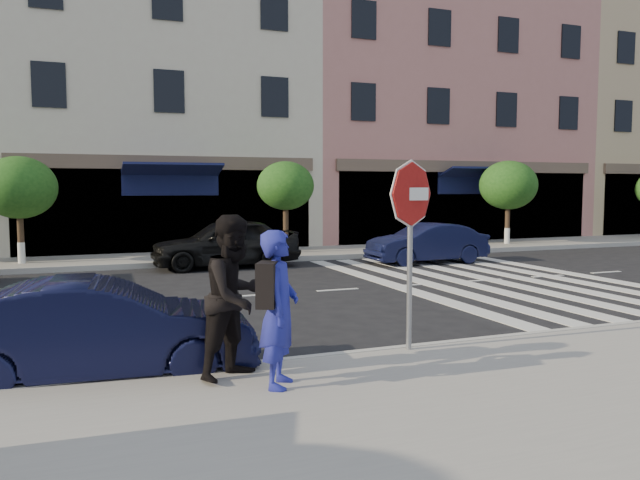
# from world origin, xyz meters

# --- Properties ---
(ground) EXTENTS (120.00, 120.00, 0.00)m
(ground) POSITION_xyz_m (0.00, 0.00, 0.00)
(ground) COLOR black
(ground) RESTS_ON ground
(sidewalk_near) EXTENTS (60.00, 4.50, 0.15)m
(sidewalk_near) POSITION_xyz_m (0.00, -3.75, 0.07)
(sidewalk_near) COLOR gray
(sidewalk_near) RESTS_ON ground
(sidewalk_far) EXTENTS (60.00, 3.00, 0.15)m
(sidewalk_far) POSITION_xyz_m (0.00, 11.00, 0.07)
(sidewalk_far) COLOR gray
(sidewalk_far) RESTS_ON ground
(building_centre) EXTENTS (11.00, 9.00, 11.00)m
(building_centre) POSITION_xyz_m (-0.50, 17.00, 5.50)
(building_centre) COLOR beige
(building_centre) RESTS_ON ground
(building_east_mid) EXTENTS (13.00, 9.00, 13.00)m
(building_east_mid) POSITION_xyz_m (11.50, 17.00, 6.50)
(building_east_mid) COLOR tan
(building_east_mid) RESTS_ON ground
(building_east_far) EXTENTS (12.00, 9.00, 12.00)m
(building_east_far) POSITION_xyz_m (24.00, 17.00, 6.00)
(building_east_far) COLOR tan
(building_east_far) RESTS_ON ground
(street_tree_wb) EXTENTS (2.10, 2.10, 3.06)m
(street_tree_wb) POSITION_xyz_m (-5.00, 10.80, 2.31)
(street_tree_wb) COLOR #473323
(street_tree_wb) RESTS_ON sidewalk_far
(street_tree_c) EXTENTS (1.90, 1.90, 3.04)m
(street_tree_c) POSITION_xyz_m (3.00, 10.80, 2.36)
(street_tree_c) COLOR #473323
(street_tree_c) RESTS_ON sidewalk_far
(street_tree_ea) EXTENTS (2.20, 2.20, 3.19)m
(street_tree_ea) POSITION_xyz_m (12.00, 10.80, 2.39)
(street_tree_ea) COLOR #473323
(street_tree_ea) RESTS_ON sidewalk_far
(stop_sign) EXTENTS (0.90, 0.12, 2.55)m
(stop_sign) POSITION_xyz_m (0.64, -1.67, 2.00)
(stop_sign) COLOR gray
(stop_sign) RESTS_ON sidewalk_near
(photographer) EXTENTS (0.66, 0.75, 1.73)m
(photographer) POSITION_xyz_m (-1.45, -2.50, 1.01)
(photographer) COLOR navy
(photographer) RESTS_ON sidewalk_near
(walker) EXTENTS (1.15, 1.09, 1.88)m
(walker) POSITION_xyz_m (-1.82, -2.00, 1.09)
(walker) COLOR black
(walker) RESTS_ON sidewalk_near
(car_near_mid) EXTENTS (3.83, 1.63, 1.23)m
(car_near_mid) POSITION_xyz_m (-3.27, -1.00, 0.61)
(car_near_mid) COLOR black
(car_near_mid) RESTS_ON ground
(car_far_mid) EXTENTS (4.24, 1.72, 1.44)m
(car_far_mid) POSITION_xyz_m (0.51, 8.81, 0.72)
(car_far_mid) COLOR black
(car_far_mid) RESTS_ON ground
(car_far_right) EXTENTS (3.73, 1.33, 1.23)m
(car_far_right) POSITION_xyz_m (6.50, 7.60, 0.61)
(car_far_right) COLOR black
(car_far_right) RESTS_ON ground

